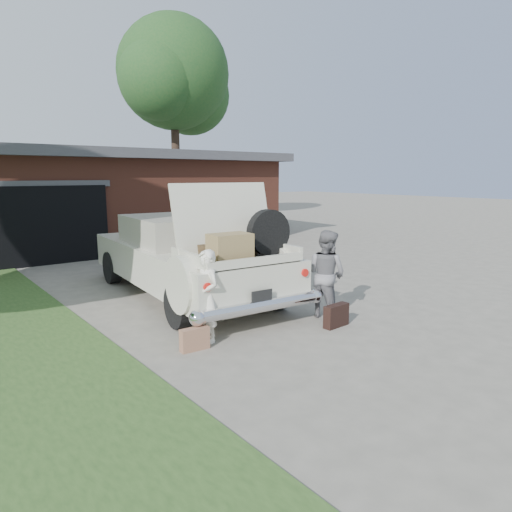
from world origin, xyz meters
TOP-DOWN VIEW (x-y plane):
  - ground at (0.00, 0.00)m, footprint 90.00×90.00m
  - house at (0.98, 11.47)m, footprint 12.80×7.80m
  - tree_right at (7.40, 16.78)m, footprint 6.68×5.81m
  - sedan at (-0.22, 2.65)m, footprint 2.71×5.92m
  - woman_left at (-1.33, 0.12)m, footprint 0.34×0.52m
  - woman_right at (0.97, -0.16)m, footprint 0.68×0.82m
  - suitcase_left at (-1.67, -0.09)m, footprint 0.44×0.17m
  - suitcase_right at (0.71, -0.65)m, footprint 0.50×0.18m

SIDE VIEW (x-z plane):
  - ground at x=0.00m, z-range 0.00..0.00m
  - suitcase_left at x=-1.67m, z-range 0.00..0.33m
  - suitcase_right at x=0.71m, z-range 0.00..0.38m
  - woman_left at x=-1.33m, z-range 0.00..1.41m
  - woman_right at x=0.97m, z-range 0.00..1.56m
  - sedan at x=-0.22m, z-range -0.33..2.03m
  - house at x=0.98m, z-range 0.02..3.32m
  - tree_right at x=7.40m, z-range 2.08..12.70m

